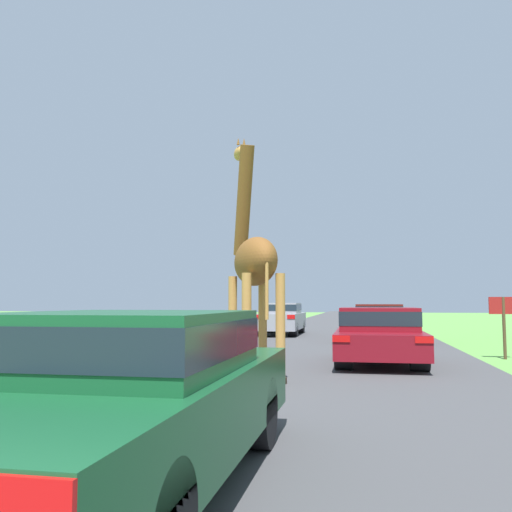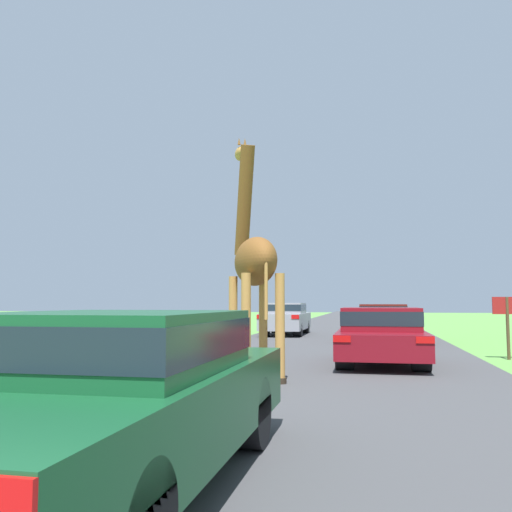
{
  "view_description": "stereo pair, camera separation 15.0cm",
  "coord_description": "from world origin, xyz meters",
  "px_view_note": "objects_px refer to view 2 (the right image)",
  "views": [
    {
      "loc": [
        1.02,
        0.97,
        1.44
      ],
      "look_at": [
        -0.94,
        11.14,
        2.33
      ],
      "focal_mm": 38.0,
      "sensor_mm": 36.0,
      "label": 1
    },
    {
      "loc": [
        1.16,
        1.0,
        1.44
      ],
      "look_at": [
        -0.94,
        11.14,
        2.33
      ],
      "focal_mm": 38.0,
      "sensor_mm": 36.0,
      "label": 2
    }
  ],
  "objects_px": {
    "car_far_ahead": "(383,321)",
    "sign_post": "(507,316)",
    "car_queue_left": "(286,318)",
    "car_lead_maroon": "(113,393)",
    "giraffe_near_road": "(253,261)",
    "car_queue_right": "(381,334)"
  },
  "relations": [
    {
      "from": "giraffe_near_road",
      "to": "car_queue_left",
      "type": "height_order",
      "value": "giraffe_near_road"
    },
    {
      "from": "car_queue_right",
      "to": "car_queue_left",
      "type": "distance_m",
      "value": 11.72
    },
    {
      "from": "car_queue_right",
      "to": "sign_post",
      "type": "bearing_deg",
      "value": 28.51
    },
    {
      "from": "car_queue_left",
      "to": "car_far_ahead",
      "type": "bearing_deg",
      "value": -41.71
    },
    {
      "from": "car_lead_maroon",
      "to": "car_far_ahead",
      "type": "xyz_separation_m",
      "value": [
        2.44,
        16.52,
        -0.0
      ]
    },
    {
      "from": "giraffe_near_road",
      "to": "car_far_ahead",
      "type": "xyz_separation_m",
      "value": [
        2.68,
        10.17,
        -1.51
      ]
    },
    {
      "from": "giraffe_near_road",
      "to": "car_queue_left",
      "type": "bearing_deg",
      "value": 72.06
    },
    {
      "from": "car_lead_maroon",
      "to": "car_queue_left",
      "type": "distance_m",
      "value": 20.28
    },
    {
      "from": "car_lead_maroon",
      "to": "car_queue_right",
      "type": "height_order",
      "value": "car_lead_maroon"
    },
    {
      "from": "car_lead_maroon",
      "to": "car_queue_right",
      "type": "xyz_separation_m",
      "value": [
        2.21,
        9.15,
        -0.05
      ]
    },
    {
      "from": "car_far_ahead",
      "to": "sign_post",
      "type": "relative_size",
      "value": 2.7
    },
    {
      "from": "giraffe_near_road",
      "to": "car_lead_maroon",
      "type": "height_order",
      "value": "giraffe_near_road"
    },
    {
      "from": "car_queue_right",
      "to": "car_far_ahead",
      "type": "height_order",
      "value": "car_far_ahead"
    },
    {
      "from": "giraffe_near_road",
      "to": "sign_post",
      "type": "distance_m",
      "value": 7.32
    },
    {
      "from": "car_far_ahead",
      "to": "giraffe_near_road",
      "type": "bearing_deg",
      "value": -104.77
    },
    {
      "from": "giraffe_near_road",
      "to": "sign_post",
      "type": "bearing_deg",
      "value": 14.88
    },
    {
      "from": "car_far_ahead",
      "to": "car_queue_left",
      "type": "bearing_deg",
      "value": 138.29
    },
    {
      "from": "car_lead_maroon",
      "to": "giraffe_near_road",
      "type": "bearing_deg",
      "value": 92.21
    },
    {
      "from": "sign_post",
      "to": "car_far_ahead",
      "type": "bearing_deg",
      "value": 117.58
    },
    {
      "from": "car_queue_right",
      "to": "car_queue_left",
      "type": "xyz_separation_m",
      "value": [
        -3.91,
        11.05,
        0.06
      ]
    },
    {
      "from": "car_queue_left",
      "to": "car_far_ahead",
      "type": "relative_size",
      "value": 1.06
    },
    {
      "from": "car_queue_left",
      "to": "car_lead_maroon",
      "type": "bearing_deg",
      "value": -85.19
    }
  ]
}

